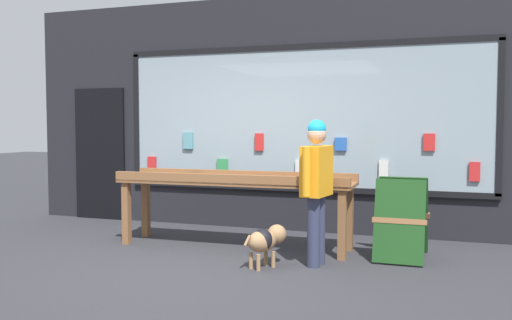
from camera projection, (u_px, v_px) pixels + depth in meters
name	position (u px, v px, depth m)	size (l,w,h in m)	color
ground_plane	(200.00, 266.00, 6.15)	(40.00, 40.00, 0.00)	#2D2D33
shopfront_facade	(269.00, 115.00, 8.29)	(7.79, 0.29, 3.36)	black
display_table_main	(234.00, 186.00, 7.05)	(2.98, 0.73, 0.93)	brown
person_browsing	(317.00, 182.00, 6.12)	(0.28, 0.63, 1.58)	#2D334C
small_dog	(265.00, 240.00, 6.07)	(0.40, 0.53, 0.44)	#99724C
sandwich_board_sign	(402.00, 218.00, 6.48)	(0.59, 0.79, 0.91)	#193F19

